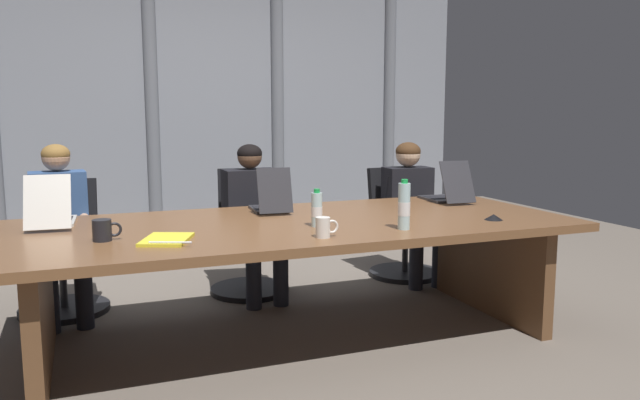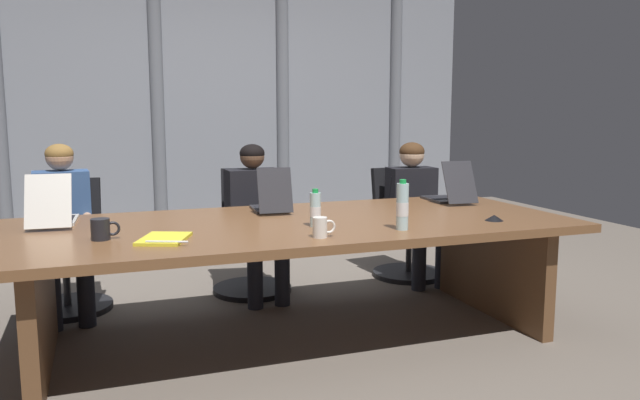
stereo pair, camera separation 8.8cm
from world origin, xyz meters
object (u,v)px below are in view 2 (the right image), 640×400
Objects in this scene: person_center at (415,202)px; office_chair_center at (406,236)px; water_bottle_secondary at (402,207)px; spiral_notepad at (164,239)px; office_chair_left_mid at (251,246)px; person_left_end at (64,221)px; coffee_mug_near at (321,227)px; laptop_left_end at (53,214)px; person_left_mid at (257,212)px; coffee_mug_far at (101,229)px; laptop_left_mid at (271,203)px; laptop_center at (449,194)px; office_chair_left_end at (67,261)px; water_bottle_primary at (315,210)px; conference_mic_left_side at (494,218)px.

office_chair_center is at bearing -177.30° from person_center.
spiral_notepad is (-1.27, 0.15, -0.12)m from water_bottle_secondary.
office_chair_center is (1.33, -0.00, -0.01)m from office_chair_left_mid.
person_left_end is 9.24× the size of coffee_mug_near.
spiral_notepad is (0.53, -1.23, 0.09)m from person_left_end.
person_left_end reaches higher than laptop_left_end.
person_left_mid is 7.84× the size of coffee_mug_far.
person_left_mid is (0.04, 0.54, -0.14)m from laptop_left_mid.
office_chair_left_mid is 6.46× the size of coffee_mug_far.
office_chair_center is at bearing 0.72° from laptop_center.
office_chair_center is 0.34m from person_center.
water_bottle_primary is (1.38, -1.30, 0.49)m from office_chair_left_end.
water_bottle_primary is (1.41, -0.58, 0.04)m from laptop_left_end.
person_left_mid is 1.01× the size of person_center.
water_bottle_primary is at bearing -1.44° from coffee_mug_far.
coffee_mug_near is at bearing -2.23° from person_left_mid.
laptop_left_end is 1.31m from laptop_left_mid.
water_bottle_secondary reaches higher than spiral_notepad.
laptop_center reaches higher than coffee_mug_far.
laptop_center is at bearing 83.34° from office_chair_left_end.
person_center is at bearing 95.18° from office_chair_left_end.
spiral_notepad is at bearing 111.68° from laptop_center.
person_center is at bearing -0.01° from laptop_center.
coffee_mug_far is 0.40× the size of spiral_notepad.
coffee_mug_far is at bearing 163.07° from coffee_mug_near.
coffee_mug_far is (-1.57, 0.28, -0.07)m from water_bottle_secondary.
person_left_mid reaches higher than office_chair_left_end.
person_center is (2.65, -0.16, 0.31)m from office_chair_left_end.
person_center is at bearing 93.00° from office_chair_left_mid.
conference_mic_left_side is at bearing -14.10° from office_chair_center.
office_chair_center is at bearing -71.83° from laptop_left_end.
water_bottle_secondary is (-0.84, -1.39, 0.21)m from person_center.
laptop_center is 1.16m from water_bottle_secondary.
office_chair_left_end is 2.11m from coffee_mug_near.
person_left_end is at bearing 140.56° from water_bottle_primary.
person_left_end is at bearing -91.49° from person_left_mid.
laptop_center is at bearing -86.72° from laptop_left_end.
person_left_mid is 10.32× the size of conference_mic_left_side.
spiral_notepad is (0.53, -1.39, 0.40)m from office_chair_left_end.
person_left_end is at bearing 71.25° from laptop_left_mid.
laptop_left_mid is 1.40m from person_left_end.
laptop_left_end reaches higher than office_chair_left_end.
conference_mic_left_side is at bearing 5.94° from water_bottle_secondary.
person_left_mid reaches higher than spiral_notepad.
person_center is at bearing 41.98° from water_bottle_primary.
water_bottle_secondary is at bearing -28.30° from person_center.
office_chair_left_mid is 0.33m from person_left_mid.
laptop_left_mid is at bearing 7.33° from office_chair_left_mid.
laptop_left_mid is at bearing 99.18° from water_bottle_primary.
coffee_mug_near is 1.16m from conference_mic_left_side.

